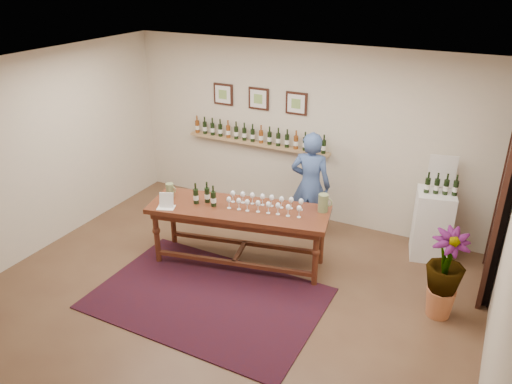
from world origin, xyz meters
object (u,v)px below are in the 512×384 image
at_px(tasting_table, 239,216).
at_px(person, 310,186).
at_px(display_pedestal, 432,224).
at_px(potted_plant, 445,274).

height_order(tasting_table, person, person).
bearing_deg(tasting_table, display_pedestal, 18.85).
height_order(potted_plant, person, person).
distance_m(tasting_table, person, 1.31).
distance_m(potted_plant, person, 2.39).
xyz_separation_m(display_pedestal, potted_plant, (0.34, -1.33, 0.08)).
bearing_deg(potted_plant, display_pedestal, 104.45).
distance_m(tasting_table, potted_plant, 2.68).
height_order(tasting_table, potted_plant, potted_plant).
distance_m(tasting_table, display_pedestal, 2.73).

